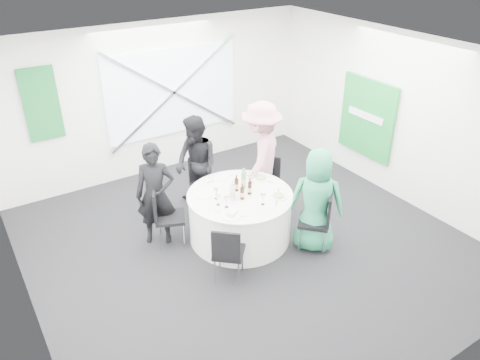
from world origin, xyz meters
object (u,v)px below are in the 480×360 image
person_man_back_left (156,195)px  person_woman_pink (261,156)px  chair_front_right (320,217)px  clear_water_bottle (232,193)px  green_water_bottle (244,180)px  chair_back (203,178)px  person_man_back (196,165)px  chair_front_left (228,251)px  chair_back_right (268,177)px  person_woman_green (317,201)px  banquet_table (240,216)px  chair_back_left (164,212)px

person_man_back_left → person_woman_pink: bearing=30.7°
chair_front_right → person_woman_pink: person_woman_pink is taller
clear_water_bottle → person_man_back_left: bearing=142.6°
green_water_bottle → chair_back: bearing=100.1°
chair_back → person_woman_pink: bearing=-30.5°
green_water_bottle → clear_water_bottle: (-0.33, -0.20, -0.02)m
person_man_back → green_water_bottle: bearing=9.5°
chair_front_left → person_man_back_left: 1.45m
chair_front_right → person_woman_pink: 1.54m
chair_back_right → person_woman_green: bearing=-40.3°
person_woman_green → person_man_back_left: bearing=7.7°
person_woman_green → chair_back_right: bearing=-52.6°
person_man_back_left → green_water_bottle: (1.21, -0.47, 0.10)m
chair_back_right → person_man_back: 1.24m
chair_back → clear_water_bottle: clear_water_bottle is taller
banquet_table → person_woman_pink: (0.81, 0.63, 0.53)m
person_man_back → person_woman_green: person_man_back is taller
chair_back_left → chair_front_right: chair_front_right is taller
green_water_bottle → person_woman_green: bearing=-55.2°
chair_back_left → person_man_back_left: bearing=42.2°
chair_back_right → clear_water_bottle: 1.39m
clear_water_bottle → person_man_back: bearing=87.7°
chair_back_left → person_man_back_left: (-0.04, 0.14, 0.24)m
green_water_bottle → person_man_back: bearing=105.8°
banquet_table → person_woman_pink: bearing=37.9°
chair_back_right → person_woman_green: size_ratio=0.52×
chair_back → clear_water_bottle: 1.23m
person_man_back_left → green_water_bottle: size_ratio=4.85×
chair_front_left → person_woman_pink: 2.09m
chair_back_left → chair_front_left: bearing=-140.1°
chair_back_left → person_woman_green: bearing=-99.9°
person_woman_pink → clear_water_bottle: size_ratio=6.38×
banquet_table → person_man_back: 1.20m
chair_back → chair_front_left: (-0.66, -1.87, -0.02)m
banquet_table → chair_back_right: (0.97, 0.63, 0.10)m
banquet_table → person_man_back: bearing=96.4°
clear_water_bottle → person_woman_green: bearing=-36.4°
person_man_back_left → person_man_back: (0.94, 0.51, 0.02)m
chair_front_left → green_water_bottle: green_water_bottle is taller
person_man_back → chair_back: bearing=77.8°
chair_back_left → green_water_bottle: green_water_bottle is taller
banquet_table → green_water_bottle: bearing=41.9°
chair_back → chair_back_left: bearing=-148.4°
chair_back_left → clear_water_bottle: 1.05m
chair_back → person_man_back_left: bearing=-155.6°
banquet_table → person_woman_green: (0.79, -0.78, 0.41)m
chair_front_right → person_woman_green: bearing=-115.6°
person_man_back_left → clear_water_bottle: 1.12m
chair_back_right → chair_front_left: size_ratio=0.95×
chair_back → person_woman_green: size_ratio=0.57×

